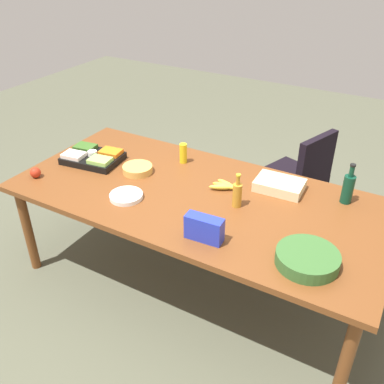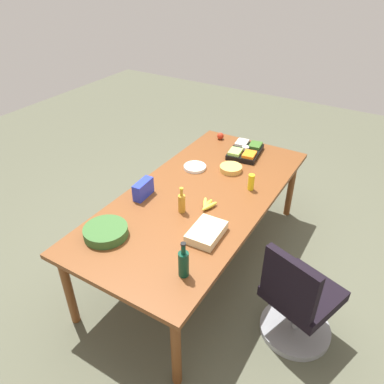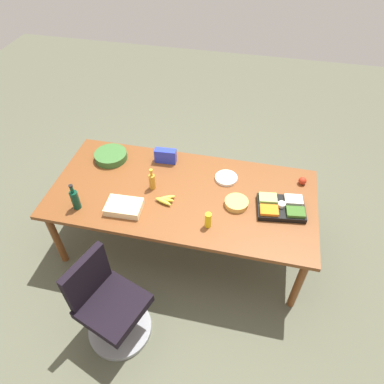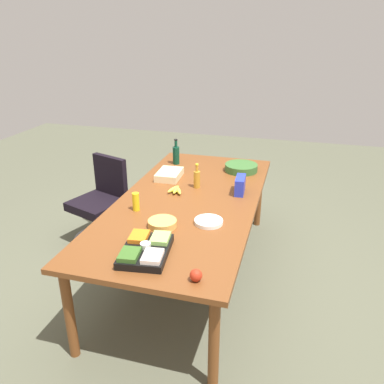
{
  "view_description": "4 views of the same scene",
  "coord_description": "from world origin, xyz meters",
  "px_view_note": "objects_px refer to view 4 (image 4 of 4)",
  "views": [
    {
      "loc": [
        -1.18,
        2.13,
        2.27
      ],
      "look_at": [
        0.0,
        0.06,
        0.81
      ],
      "focal_mm": 39.9,
      "sensor_mm": 36.0,
      "label": 1
    },
    {
      "loc": [
        -2.38,
        -1.36,
        2.6
      ],
      "look_at": [
        -0.11,
        0.01,
        0.85
      ],
      "focal_mm": 34.78,
      "sensor_mm": 36.0,
      "label": 2
    },
    {
      "loc": [
        0.6,
        -2.27,
        3.11
      ],
      "look_at": [
        0.11,
        -0.06,
        0.85
      ],
      "focal_mm": 32.69,
      "sensor_mm": 36.0,
      "label": 3
    },
    {
      "loc": [
        2.97,
        0.87,
        2.16
      ],
      "look_at": [
        -0.1,
        0.01,
        0.8
      ],
      "focal_mm": 36.55,
      "sensor_mm": 36.0,
      "label": 4
    }
  ],
  "objects_px": {
    "conference_table": "(188,206)",
    "paper_plate_stack": "(209,222)",
    "chip_bowl": "(162,223)",
    "banana_bunch": "(176,190)",
    "sheet_cake": "(169,175)",
    "apple_red": "(196,275)",
    "chip_bag_blue": "(240,185)",
    "mustard_bottle": "(136,202)",
    "salad_bowl": "(241,168)",
    "office_chair": "(101,210)",
    "dressing_bottle": "(197,179)",
    "wine_bottle": "(176,154)",
    "veggie_tray": "(146,250)"
  },
  "relations": [
    {
      "from": "chip_bag_blue",
      "to": "banana_bunch",
      "type": "bearing_deg",
      "value": -75.42
    },
    {
      "from": "banana_bunch",
      "to": "sheet_cake",
      "type": "height_order",
      "value": "sheet_cake"
    },
    {
      "from": "apple_red",
      "to": "salad_bowl",
      "type": "relative_size",
      "value": 0.23
    },
    {
      "from": "office_chair",
      "to": "chip_bag_blue",
      "type": "xyz_separation_m",
      "value": [
        0.1,
        1.48,
        0.48
      ]
    },
    {
      "from": "dressing_bottle",
      "to": "mustard_bottle",
      "type": "bearing_deg",
      "value": -30.32
    },
    {
      "from": "office_chair",
      "to": "wine_bottle",
      "type": "distance_m",
      "value": 1.0
    },
    {
      "from": "chip_bowl",
      "to": "banana_bunch",
      "type": "height_order",
      "value": "chip_bowl"
    },
    {
      "from": "chip_bowl",
      "to": "office_chair",
      "type": "bearing_deg",
      "value": -131.19
    },
    {
      "from": "chip_bag_blue",
      "to": "wine_bottle",
      "type": "height_order",
      "value": "wine_bottle"
    },
    {
      "from": "salad_bowl",
      "to": "mustard_bottle",
      "type": "bearing_deg",
      "value": -30.3
    },
    {
      "from": "conference_table",
      "to": "banana_bunch",
      "type": "distance_m",
      "value": 0.22
    },
    {
      "from": "dressing_bottle",
      "to": "chip_bowl",
      "type": "distance_m",
      "value": 0.82
    },
    {
      "from": "dressing_bottle",
      "to": "banana_bunch",
      "type": "xyz_separation_m",
      "value": [
        0.16,
        -0.15,
        -0.06
      ]
    },
    {
      "from": "apple_red",
      "to": "salad_bowl",
      "type": "bearing_deg",
      "value": -178.75
    },
    {
      "from": "banana_bunch",
      "to": "salad_bowl",
      "type": "bearing_deg",
      "value": 146.29
    },
    {
      "from": "apple_red",
      "to": "mustard_bottle",
      "type": "height_order",
      "value": "mustard_bottle"
    },
    {
      "from": "banana_bunch",
      "to": "sheet_cake",
      "type": "bearing_deg",
      "value": -151.98
    },
    {
      "from": "veggie_tray",
      "to": "salad_bowl",
      "type": "bearing_deg",
      "value": 168.76
    },
    {
      "from": "sheet_cake",
      "to": "office_chair",
      "type": "bearing_deg",
      "value": -83.17
    },
    {
      "from": "apple_red",
      "to": "banana_bunch",
      "type": "distance_m",
      "value": 1.35
    },
    {
      "from": "mustard_bottle",
      "to": "sheet_cake",
      "type": "xyz_separation_m",
      "value": [
        -0.77,
        0.02,
        -0.04
      ]
    },
    {
      "from": "paper_plate_stack",
      "to": "mustard_bottle",
      "type": "xyz_separation_m",
      "value": [
        -0.07,
        -0.63,
        0.06
      ]
    },
    {
      "from": "dressing_bottle",
      "to": "banana_bunch",
      "type": "distance_m",
      "value": 0.23
    },
    {
      "from": "salad_bowl",
      "to": "office_chair",
      "type": "bearing_deg",
      "value": -71.12
    },
    {
      "from": "office_chair",
      "to": "apple_red",
      "type": "xyz_separation_m",
      "value": [
        1.48,
        1.44,
        0.44
      ]
    },
    {
      "from": "office_chair",
      "to": "wine_bottle",
      "type": "xyz_separation_m",
      "value": [
        -0.52,
        0.68,
        0.51
      ]
    },
    {
      "from": "banana_bunch",
      "to": "mustard_bottle",
      "type": "height_order",
      "value": "mustard_bottle"
    },
    {
      "from": "conference_table",
      "to": "paper_plate_stack",
      "type": "relative_size",
      "value": 11.43
    },
    {
      "from": "office_chair",
      "to": "banana_bunch",
      "type": "relative_size",
      "value": 4.86
    },
    {
      "from": "paper_plate_stack",
      "to": "chip_bowl",
      "type": "bearing_deg",
      "value": -66.3
    },
    {
      "from": "mustard_bottle",
      "to": "salad_bowl",
      "type": "bearing_deg",
      "value": 149.7
    },
    {
      "from": "paper_plate_stack",
      "to": "banana_bunch",
      "type": "xyz_separation_m",
      "value": [
        -0.51,
        -0.43,
        0.01
      ]
    },
    {
      "from": "office_chair",
      "to": "mustard_bottle",
      "type": "height_order",
      "value": "mustard_bottle"
    },
    {
      "from": "paper_plate_stack",
      "to": "banana_bunch",
      "type": "relative_size",
      "value": 1.18
    },
    {
      "from": "chip_bowl",
      "to": "sheet_cake",
      "type": "xyz_separation_m",
      "value": [
        -0.98,
        -0.28,
        0.01
      ]
    },
    {
      "from": "apple_red",
      "to": "office_chair",
      "type": "bearing_deg",
      "value": -135.77
    },
    {
      "from": "dressing_bottle",
      "to": "chip_bag_blue",
      "type": "bearing_deg",
      "value": 87.61
    },
    {
      "from": "chip_bag_blue",
      "to": "apple_red",
      "type": "bearing_deg",
      "value": -1.54
    },
    {
      "from": "salad_bowl",
      "to": "chip_bag_blue",
      "type": "height_order",
      "value": "chip_bag_blue"
    },
    {
      "from": "conference_table",
      "to": "sheet_cake",
      "type": "distance_m",
      "value": 0.57
    },
    {
      "from": "paper_plate_stack",
      "to": "conference_table",
      "type": "bearing_deg",
      "value": -144.11
    },
    {
      "from": "dressing_bottle",
      "to": "chip_bag_blue",
      "type": "distance_m",
      "value": 0.41
    },
    {
      "from": "salad_bowl",
      "to": "conference_table",
      "type": "bearing_deg",
      "value": -21.07
    },
    {
      "from": "veggie_tray",
      "to": "mustard_bottle",
      "type": "bearing_deg",
      "value": -151.67
    },
    {
      "from": "apple_red",
      "to": "sheet_cake",
      "type": "relative_size",
      "value": 0.24
    },
    {
      "from": "conference_table",
      "to": "chip_bag_blue",
      "type": "height_order",
      "value": "chip_bag_blue"
    },
    {
      "from": "chip_bag_blue",
      "to": "sheet_cake",
      "type": "xyz_separation_m",
      "value": [
        -0.18,
        -0.74,
        -0.04
      ]
    },
    {
      "from": "chip_bag_blue",
      "to": "mustard_bottle",
      "type": "bearing_deg",
      "value": -52.2
    },
    {
      "from": "paper_plate_stack",
      "to": "wine_bottle",
      "type": "height_order",
      "value": "wine_bottle"
    },
    {
      "from": "mustard_bottle",
      "to": "sheet_cake",
      "type": "height_order",
      "value": "mustard_bottle"
    }
  ]
}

